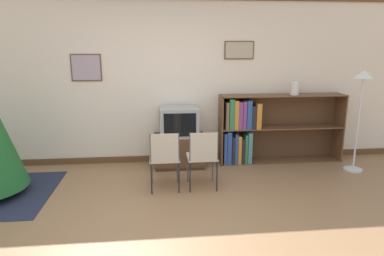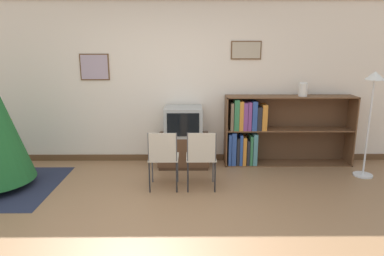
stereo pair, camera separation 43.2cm
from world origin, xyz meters
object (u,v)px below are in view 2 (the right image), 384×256
at_px(television, 183,121).
at_px(vase, 303,89).
at_px(standing_lamp, 372,97).
at_px(tv_console, 184,150).
at_px(folding_chair_right, 201,156).
at_px(folding_chair_left, 163,156).
at_px(bookshelf, 263,131).

distance_m(television, vase, 1.95).
xyz_separation_m(television, standing_lamp, (2.71, -0.47, 0.46)).
xyz_separation_m(tv_console, vase, (1.88, 0.04, 0.99)).
xyz_separation_m(tv_console, folding_chair_right, (0.25, -0.96, 0.22)).
xyz_separation_m(vase, standing_lamp, (0.83, -0.52, -0.04)).
bearing_deg(folding_chair_right, standing_lamp, 11.13).
height_order(tv_console, folding_chair_left, folding_chair_left).
height_order(folding_chair_left, folding_chair_right, same).
height_order(folding_chair_right, standing_lamp, standing_lamp).
relative_size(television, folding_chair_right, 0.73).
xyz_separation_m(bookshelf, vase, (0.58, -0.04, 0.68)).
bearing_deg(bookshelf, television, -176.27).
relative_size(television, folding_chair_left, 0.73).
bearing_deg(folding_chair_left, vase, 25.15).
xyz_separation_m(television, folding_chair_left, (-0.25, -0.96, -0.27)).
height_order(tv_console, television, television).
bearing_deg(folding_chair_left, standing_lamp, 9.26).
relative_size(tv_console, standing_lamp, 0.52).
xyz_separation_m(television, vase, (1.88, 0.05, 0.50)).
height_order(television, folding_chair_right, television).
relative_size(folding_chair_right, bookshelf, 0.40).
xyz_separation_m(folding_chair_left, bookshelf, (1.55, 1.04, 0.09)).
distance_m(tv_console, standing_lamp, 2.91).
distance_m(television, folding_chair_right, 1.03).
bearing_deg(folding_chair_right, television, 104.85).
relative_size(bookshelf, vase, 9.57).
xyz_separation_m(tv_console, folding_chair_left, (-0.25, -0.96, 0.22)).
bearing_deg(tv_console, standing_lamp, -9.99).
bearing_deg(bookshelf, tv_console, -176.38).
distance_m(tv_console, folding_chair_right, 1.02).
bearing_deg(bookshelf, folding_chair_left, -146.14).
relative_size(tv_console, television, 1.36).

